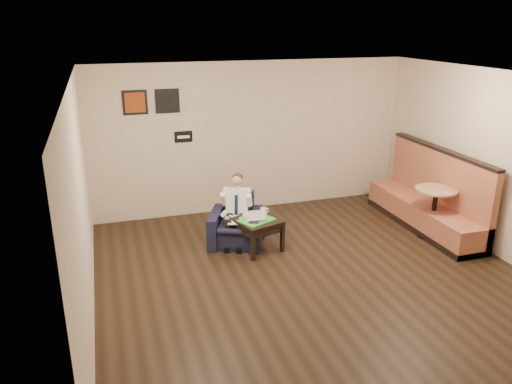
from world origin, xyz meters
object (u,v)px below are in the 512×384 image
object	(u,v)px
side_table	(258,235)
smartphone	(254,215)
coffee_mug	(263,211)
banquette	(426,190)
armchair	(236,221)
seated_man	(235,215)
cafe_table	(434,213)
green_folder	(257,220)

from	to	relation	value
side_table	smartphone	world-z (taller)	smartphone
coffee_mug	banquette	world-z (taller)	banquette
smartphone	banquette	xyz separation A→B (m)	(3.07, -0.18, 0.17)
armchair	banquette	distance (m)	3.37
seated_man	cafe_table	xyz separation A→B (m)	(3.29, -0.61, -0.12)
banquette	coffee_mug	bearing A→B (deg)	176.48
coffee_mug	smartphone	xyz separation A→B (m)	(-0.16, 0.00, -0.05)
side_table	banquette	size ratio (longest dim) A/B	0.23
green_folder	smartphone	distance (m)	0.23
coffee_mug	smartphone	world-z (taller)	coffee_mug
seated_man	banquette	bearing A→B (deg)	19.70
side_table	cafe_table	size ratio (longest dim) A/B	0.75
seated_man	banquette	size ratio (longest dim) A/B	0.40
side_table	coffee_mug	size ratio (longest dim) A/B	5.79
green_folder	smartphone	xyz separation A→B (m)	(0.03, 0.22, -0.00)
green_folder	banquette	size ratio (longest dim) A/B	0.19
seated_man	coffee_mug	xyz separation A→B (m)	(0.47, -0.04, 0.03)
coffee_mug	seated_man	bearing A→B (deg)	175.02
side_table	smartphone	bearing A→B (deg)	89.64
armchair	seated_man	distance (m)	0.18
smartphone	cafe_table	distance (m)	3.03
armchair	green_folder	xyz separation A→B (m)	(0.24, -0.36, 0.13)
seated_man	green_folder	size ratio (longest dim) A/B	2.11
seated_man	side_table	bearing A→B (deg)	-13.47
side_table	smartphone	xyz separation A→B (m)	(0.00, 0.19, 0.26)
seated_man	side_table	world-z (taller)	seated_man
side_table	coffee_mug	xyz separation A→B (m)	(0.16, 0.19, 0.31)
side_table	coffee_mug	distance (m)	0.40
smartphone	banquette	size ratio (longest dim) A/B	0.06
armchair	coffee_mug	size ratio (longest dim) A/B	7.52
green_folder	armchair	bearing A→B (deg)	124.01
seated_man	green_folder	bearing A→B (deg)	-19.58
coffee_mug	side_table	bearing A→B (deg)	-129.32
armchair	smartphone	distance (m)	0.33
seated_man	cafe_table	bearing A→B (deg)	12.94
armchair	banquette	bearing A→B (deg)	18.04
green_folder	seated_man	bearing A→B (deg)	137.00
cafe_table	coffee_mug	bearing A→B (deg)	168.62
seated_man	smartphone	world-z (taller)	seated_man
side_table	seated_man	bearing A→B (deg)	143.11
green_folder	smartphone	bearing A→B (deg)	83.03
seated_man	side_table	distance (m)	0.48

